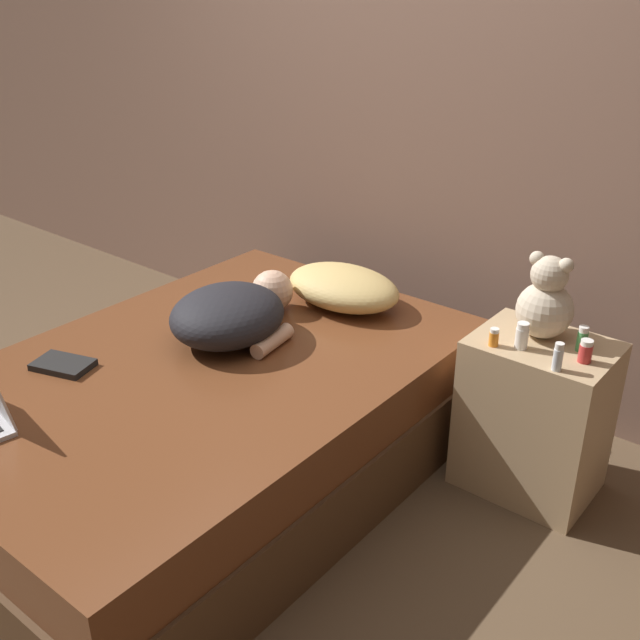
{
  "coord_description": "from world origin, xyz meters",
  "views": [
    {
      "loc": [
        1.82,
        -1.58,
        1.81
      ],
      "look_at": [
        0.34,
        0.25,
        0.68
      ],
      "focal_mm": 42.0,
      "sensor_mm": 36.0,
      "label": 1
    }
  ],
  "objects_px": {
    "person_lying": "(234,313)",
    "book": "(63,365)",
    "bottle_clear": "(558,357)",
    "bottle_white": "(522,336)",
    "pillow": "(343,287)",
    "bottle_green": "(582,339)",
    "bottle_orange": "(494,337)",
    "teddy_bear": "(546,301)",
    "bottle_red": "(586,351)"
  },
  "relations": [
    {
      "from": "bottle_green",
      "to": "bottle_clear",
      "type": "xyz_separation_m",
      "value": [
        -0.01,
        -0.18,
        0.0
      ]
    },
    {
      "from": "bottle_clear",
      "to": "person_lying",
      "type": "bearing_deg",
      "value": -163.75
    },
    {
      "from": "pillow",
      "to": "bottle_clear",
      "type": "height_order",
      "value": "bottle_clear"
    },
    {
      "from": "teddy_bear",
      "to": "bottle_green",
      "type": "bearing_deg",
      "value": -8.26
    },
    {
      "from": "bottle_white",
      "to": "bottle_orange",
      "type": "relative_size",
      "value": 1.46
    },
    {
      "from": "pillow",
      "to": "teddy_bear",
      "type": "distance_m",
      "value": 0.87
    },
    {
      "from": "bottle_clear",
      "to": "book",
      "type": "bearing_deg",
      "value": -148.07
    },
    {
      "from": "teddy_bear",
      "to": "bottle_green",
      "type": "xyz_separation_m",
      "value": [
        0.15,
        -0.02,
        -0.09
      ]
    },
    {
      "from": "person_lying",
      "to": "teddy_bear",
      "type": "distance_m",
      "value": 1.15
    },
    {
      "from": "bottle_red",
      "to": "teddy_bear",
      "type": "bearing_deg",
      "value": 154.56
    },
    {
      "from": "book",
      "to": "bottle_green",
      "type": "bearing_deg",
      "value": 36.6
    },
    {
      "from": "pillow",
      "to": "bottle_green",
      "type": "bearing_deg",
      "value": 1.11
    },
    {
      "from": "bottle_white",
      "to": "bottle_orange",
      "type": "bearing_deg",
      "value": -152.49
    },
    {
      "from": "teddy_bear",
      "to": "bottle_red",
      "type": "relative_size",
      "value": 3.84
    },
    {
      "from": "bottle_orange",
      "to": "book",
      "type": "height_order",
      "value": "bottle_orange"
    },
    {
      "from": "teddy_bear",
      "to": "bottle_white",
      "type": "distance_m",
      "value": 0.16
    },
    {
      "from": "pillow",
      "to": "bottle_orange",
      "type": "xyz_separation_m",
      "value": [
        0.76,
        -0.14,
        0.06
      ]
    },
    {
      "from": "bottle_green",
      "to": "book",
      "type": "relative_size",
      "value": 0.39
    },
    {
      "from": "book",
      "to": "pillow",
      "type": "bearing_deg",
      "value": 67.09
    },
    {
      "from": "person_lying",
      "to": "bottle_green",
      "type": "distance_m",
      "value": 1.27
    },
    {
      "from": "teddy_bear",
      "to": "bottle_clear",
      "type": "relative_size",
      "value": 3.14
    },
    {
      "from": "bottle_green",
      "to": "bottle_clear",
      "type": "relative_size",
      "value": 0.93
    },
    {
      "from": "bottle_orange",
      "to": "bottle_white",
      "type": "bearing_deg",
      "value": 27.51
    },
    {
      "from": "person_lying",
      "to": "book",
      "type": "bearing_deg",
      "value": -126.58
    },
    {
      "from": "bottle_red",
      "to": "bottle_clear",
      "type": "bearing_deg",
      "value": -114.02
    },
    {
      "from": "pillow",
      "to": "bottle_orange",
      "type": "height_order",
      "value": "bottle_orange"
    },
    {
      "from": "bottle_red",
      "to": "pillow",
      "type": "bearing_deg",
      "value": 177.28
    },
    {
      "from": "person_lying",
      "to": "bottle_clear",
      "type": "height_order",
      "value": "bottle_clear"
    },
    {
      "from": "bottle_green",
      "to": "bottle_orange",
      "type": "relative_size",
      "value": 1.39
    },
    {
      "from": "person_lying",
      "to": "bottle_clear",
      "type": "relative_size",
      "value": 6.69
    },
    {
      "from": "bottle_green",
      "to": "bottle_clear",
      "type": "distance_m",
      "value": 0.18
    },
    {
      "from": "bottle_clear",
      "to": "bottle_white",
      "type": "distance_m",
      "value": 0.17
    },
    {
      "from": "teddy_bear",
      "to": "bottle_clear",
      "type": "xyz_separation_m",
      "value": [
        0.14,
        -0.2,
        -0.09
      ]
    },
    {
      "from": "teddy_bear",
      "to": "bottle_white",
      "type": "relative_size",
      "value": 3.21
    },
    {
      "from": "book",
      "to": "bottle_white",
      "type": "bearing_deg",
      "value": 36.98
    },
    {
      "from": "bottle_orange",
      "to": "teddy_bear",
      "type": "bearing_deg",
      "value": 61.16
    },
    {
      "from": "bottle_clear",
      "to": "book",
      "type": "height_order",
      "value": "bottle_clear"
    },
    {
      "from": "bottle_clear",
      "to": "bottle_white",
      "type": "xyz_separation_m",
      "value": [
        -0.16,
        0.07,
        -0.0
      ]
    },
    {
      "from": "pillow",
      "to": "teddy_bear",
      "type": "xyz_separation_m",
      "value": [
        0.85,
        0.04,
        0.16
      ]
    },
    {
      "from": "bottle_green",
      "to": "bottle_white",
      "type": "bearing_deg",
      "value": -146.4
    },
    {
      "from": "bottle_green",
      "to": "bottle_white",
      "type": "xyz_separation_m",
      "value": [
        -0.17,
        -0.11,
        0.0
      ]
    },
    {
      "from": "bottle_red",
      "to": "bottle_green",
      "type": "bearing_deg",
      "value": 119.53
    },
    {
      "from": "person_lying",
      "to": "bottle_red",
      "type": "bearing_deg",
      "value": 11.64
    },
    {
      "from": "bottle_green",
      "to": "pillow",
      "type": "bearing_deg",
      "value": -178.89
    },
    {
      "from": "bottle_clear",
      "to": "bottle_white",
      "type": "height_order",
      "value": "bottle_clear"
    },
    {
      "from": "pillow",
      "to": "bottle_red",
      "type": "height_order",
      "value": "bottle_red"
    },
    {
      "from": "person_lying",
      "to": "teddy_bear",
      "type": "xyz_separation_m",
      "value": [
        1.0,
        0.54,
        0.14
      ]
    },
    {
      "from": "bottle_red",
      "to": "book",
      "type": "xyz_separation_m",
      "value": [
        -1.49,
        -1.01,
        -0.14
      ]
    },
    {
      "from": "teddy_bear",
      "to": "book",
      "type": "height_order",
      "value": "teddy_bear"
    },
    {
      "from": "pillow",
      "to": "bottle_green",
      "type": "xyz_separation_m",
      "value": [
        1.01,
        0.02,
        0.07
      ]
    }
  ]
}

